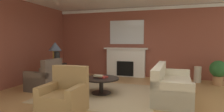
# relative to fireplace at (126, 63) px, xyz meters

# --- Properties ---
(ground_plane) EXTENTS (9.28, 9.28, 0.00)m
(ground_plane) POSITION_rel_fireplace_xyz_m (0.52, -2.90, -0.57)
(ground_plane) COLOR tan
(wall_fireplace) EXTENTS (7.74, 0.12, 2.86)m
(wall_fireplace) POSITION_rel_fireplace_xyz_m (0.52, 0.21, 0.86)
(wall_fireplace) COLOR brown
(wall_fireplace) RESTS_ON ground_plane
(wall_window) EXTENTS (0.12, 6.69, 2.86)m
(wall_window) POSITION_rel_fireplace_xyz_m (-3.11, -2.60, 0.86)
(wall_window) COLOR brown
(wall_window) RESTS_ON ground_plane
(crown_moulding) EXTENTS (7.74, 0.08, 0.12)m
(crown_moulding) POSITION_rel_fireplace_xyz_m (0.52, 0.13, 2.21)
(crown_moulding) COLOR white
(area_rug) EXTENTS (3.06, 2.67, 0.01)m
(area_rug) POSITION_rel_fireplace_xyz_m (-0.07, -2.71, -0.56)
(area_rug) COLOR tan
(area_rug) RESTS_ON ground_plane
(fireplace) EXTENTS (1.80, 0.35, 1.21)m
(fireplace) POSITION_rel_fireplace_xyz_m (0.00, 0.00, 0.00)
(fireplace) COLOR white
(fireplace) RESTS_ON ground_plane
(mantel_mirror) EXTENTS (1.44, 0.04, 0.98)m
(mantel_mirror) POSITION_rel_fireplace_xyz_m (-0.00, 0.12, 1.28)
(mantel_mirror) COLOR silver
(sofa) EXTENTS (0.98, 2.13, 0.85)m
(sofa) POSITION_rel_fireplace_xyz_m (1.81, -2.51, -0.27)
(sofa) COLOR beige
(sofa) RESTS_ON ground_plane
(armchair_near_window) EXTENTS (0.83, 0.83, 0.95)m
(armchair_near_window) POSITION_rel_fireplace_xyz_m (-1.85, -2.85, -0.26)
(armchair_near_window) COLOR brown
(armchair_near_window) RESTS_ON ground_plane
(armchair_facing_fireplace) EXTENTS (0.82, 0.82, 0.95)m
(armchair_facing_fireplace) POSITION_rel_fireplace_xyz_m (-0.29, -4.28, -0.26)
(armchair_facing_fireplace) COLOR #9E7A4C
(armchair_facing_fireplace) RESTS_ON ground_plane
(coffee_table) EXTENTS (1.00, 1.00, 0.45)m
(coffee_table) POSITION_rel_fireplace_xyz_m (-0.07, -2.71, -0.24)
(coffee_table) COLOR black
(coffee_table) RESTS_ON ground_plane
(side_table) EXTENTS (0.56, 0.56, 0.70)m
(side_table) POSITION_rel_fireplace_xyz_m (-2.04, -2.00, -0.17)
(side_table) COLOR black
(side_table) RESTS_ON ground_plane
(table_lamp) EXTENTS (0.44, 0.44, 0.75)m
(table_lamp) POSITION_rel_fireplace_xyz_m (-2.04, -2.00, 0.65)
(table_lamp) COLOR #B28E38
(table_lamp) RESTS_ON side_table
(vase_on_side_table) EXTENTS (0.19, 0.19, 0.43)m
(vase_on_side_table) POSITION_rel_fireplace_xyz_m (-1.89, -2.12, 0.34)
(vase_on_side_table) COLOR black
(vase_on_side_table) RESTS_ON side_table
(vase_tall_corner) EXTENTS (0.25, 0.25, 0.57)m
(vase_tall_corner) POSITION_rel_fireplace_xyz_m (2.72, -0.30, -0.29)
(vase_tall_corner) COLOR beige
(vase_tall_corner) RESTS_ON ground_plane
(book_red_cover) EXTENTS (0.24, 0.25, 0.04)m
(book_red_cover) POSITION_rel_fireplace_xyz_m (-0.01, -2.70, -0.10)
(book_red_cover) COLOR maroon
(book_red_cover) RESTS_ON coffee_table
(book_art_folio) EXTENTS (0.25, 0.15, 0.04)m
(book_art_folio) POSITION_rel_fireplace_xyz_m (-0.13, -2.77, -0.06)
(book_art_folio) COLOR tan
(book_art_folio) RESTS_ON coffee_table
(potted_plant) EXTENTS (0.56, 0.56, 0.83)m
(potted_plant) POSITION_rel_fireplace_xyz_m (3.32, -0.58, -0.08)
(potted_plant) COLOR #A8754C
(potted_plant) RESTS_ON ground_plane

